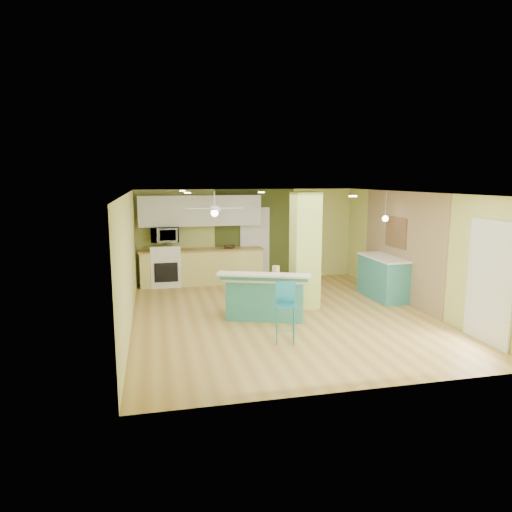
% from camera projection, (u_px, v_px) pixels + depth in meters
% --- Properties ---
extents(floor, '(6.00, 7.00, 0.01)m').
position_uv_depth(floor, '(282.00, 315.00, 9.41)').
color(floor, '#A57A39').
rests_on(floor, ground).
extents(ceiling, '(6.00, 7.00, 0.01)m').
position_uv_depth(ceiling, '(283.00, 193.00, 8.99)').
color(ceiling, white).
rests_on(ceiling, wall_back).
extents(wall_back, '(6.00, 0.01, 2.50)m').
position_uv_depth(wall_back, '(247.00, 235.00, 12.57)').
color(wall_back, '#C4C76A').
rests_on(wall_back, floor).
extents(wall_front, '(6.00, 0.01, 2.50)m').
position_uv_depth(wall_front, '(358.00, 300.00, 5.83)').
color(wall_front, '#C4C76A').
rests_on(wall_front, floor).
extents(wall_left, '(0.01, 7.00, 2.50)m').
position_uv_depth(wall_left, '(128.00, 261.00, 8.55)').
color(wall_left, '#C4C76A').
rests_on(wall_left, floor).
extents(wall_right, '(0.01, 7.00, 2.50)m').
position_uv_depth(wall_right, '(416.00, 250.00, 9.86)').
color(wall_right, '#C4C76A').
rests_on(wall_right, floor).
extents(wood_panel, '(0.02, 3.40, 2.50)m').
position_uv_depth(wood_panel, '(401.00, 246.00, 10.43)').
color(wood_panel, '#8D7050').
rests_on(wood_panel, floor).
extents(olive_accent, '(2.20, 0.02, 2.50)m').
position_uv_depth(olive_accent, '(255.00, 235.00, 12.60)').
color(olive_accent, '#3D471C').
rests_on(olive_accent, floor).
extents(interior_door, '(0.82, 0.05, 2.00)m').
position_uv_depth(interior_door, '(255.00, 244.00, 12.62)').
color(interior_door, silver).
rests_on(interior_door, floor).
extents(french_door, '(0.04, 1.08, 2.10)m').
position_uv_depth(french_door, '(490.00, 283.00, 7.67)').
color(french_door, white).
rests_on(french_door, floor).
extents(column, '(0.55, 0.55, 2.50)m').
position_uv_depth(column, '(305.00, 250.00, 9.83)').
color(column, '#B5CB5E').
rests_on(column, floor).
extents(kitchen_run, '(3.25, 0.63, 0.94)m').
position_uv_depth(kitchen_run, '(202.00, 266.00, 12.13)').
color(kitchen_run, '#DFD275').
rests_on(kitchen_run, floor).
extents(stove, '(0.76, 0.66, 1.08)m').
position_uv_depth(stove, '(166.00, 269.00, 11.92)').
color(stove, white).
rests_on(stove, floor).
extents(upper_cabinets, '(3.20, 0.34, 0.80)m').
position_uv_depth(upper_cabinets, '(200.00, 211.00, 12.00)').
color(upper_cabinets, silver).
rests_on(upper_cabinets, wall_back).
extents(microwave, '(0.70, 0.48, 0.39)m').
position_uv_depth(microwave, '(165.00, 235.00, 11.78)').
color(microwave, silver).
rests_on(microwave, wall_back).
extents(ceiling_fan, '(1.41, 1.41, 0.61)m').
position_uv_depth(ceiling_fan, '(215.00, 209.00, 10.75)').
color(ceiling_fan, silver).
rests_on(ceiling_fan, ceiling).
extents(pendant_lamp, '(0.14, 0.14, 0.69)m').
position_uv_depth(pendant_lamp, '(385.00, 218.00, 10.39)').
color(pendant_lamp, silver).
rests_on(pendant_lamp, ceiling).
extents(wall_decor, '(0.03, 0.90, 0.70)m').
position_uv_depth(wall_decor, '(396.00, 232.00, 10.57)').
color(wall_decor, brown).
rests_on(wall_decor, wood_panel).
extents(peninsula, '(1.93, 1.49, 0.97)m').
position_uv_depth(peninsula, '(266.00, 296.00, 9.19)').
color(peninsula, teal).
rests_on(peninsula, floor).
extents(bar_stool, '(0.42, 0.42, 1.03)m').
position_uv_depth(bar_stool, '(285.00, 302.00, 7.81)').
color(bar_stool, teal).
rests_on(bar_stool, floor).
extents(side_counter, '(0.65, 1.53, 0.98)m').
position_uv_depth(side_counter, '(383.00, 277.00, 10.71)').
color(side_counter, teal).
rests_on(side_counter, floor).
extents(fruit_bowl, '(0.35, 0.35, 0.08)m').
position_uv_depth(fruit_bowl, '(230.00, 247.00, 12.19)').
color(fruit_bowl, '#392817').
rests_on(fruit_bowl, kitchen_run).
extents(canister, '(0.15, 0.15, 0.19)m').
position_uv_depth(canister, '(276.00, 271.00, 9.25)').
color(canister, gold).
rests_on(canister, peninsula).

